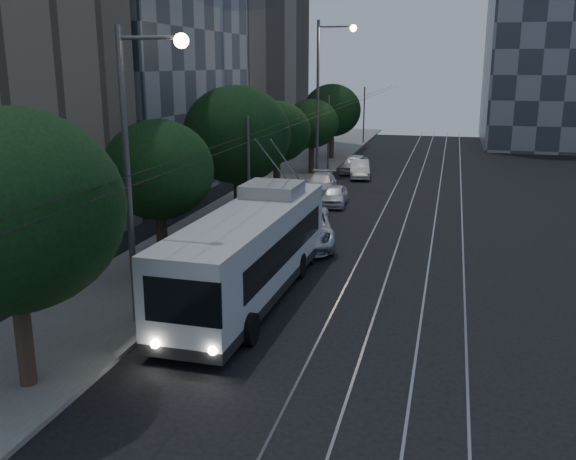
% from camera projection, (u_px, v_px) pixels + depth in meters
% --- Properties ---
extents(ground, '(120.00, 120.00, 0.00)m').
position_uv_depth(ground, '(313.00, 333.00, 20.44)').
color(ground, black).
rests_on(ground, ground).
extents(sidewalk, '(5.00, 90.00, 0.15)m').
position_uv_depth(sidewalk, '(264.00, 197.00, 40.97)').
color(sidewalk, slate).
rests_on(sidewalk, ground).
extents(tram_rails, '(4.52, 90.00, 0.02)m').
position_uv_depth(tram_rails, '(424.00, 206.00, 38.59)').
color(tram_rails, gray).
rests_on(tram_rails, ground).
extents(overhead_wires, '(2.23, 90.00, 6.00)m').
position_uv_depth(overhead_wires, '(303.00, 145.00, 39.51)').
color(overhead_wires, black).
rests_on(overhead_wires, ground).
extents(trolleybus, '(2.93, 12.55, 5.63)m').
position_uv_depth(trolleybus, '(251.00, 251.00, 23.25)').
color(trolleybus, silver).
rests_on(trolleybus, ground).
extents(pickup_silver, '(4.31, 6.71, 1.72)m').
position_uv_depth(pickup_silver, '(302.00, 227.00, 30.24)').
color(pickup_silver, silver).
rests_on(pickup_silver, ground).
extents(car_white_a, '(1.65, 3.63, 1.21)m').
position_uv_depth(car_white_a, '(334.00, 195.00, 38.77)').
color(car_white_a, silver).
rests_on(car_white_a, ground).
extents(car_white_b, '(2.24, 4.71, 1.33)m').
position_uv_depth(car_white_b, '(321.00, 184.00, 42.18)').
color(car_white_b, silver).
rests_on(car_white_b, ground).
extents(car_white_c, '(2.08, 4.20, 1.32)m').
position_uv_depth(car_white_c, '(359.00, 169.00, 48.11)').
color(car_white_c, silver).
rests_on(car_white_c, ground).
extents(car_white_d, '(2.02, 4.27, 1.41)m').
position_uv_depth(car_white_d, '(355.00, 164.00, 50.27)').
color(car_white_d, silver).
rests_on(car_white_d, ground).
extents(tree_0, '(5.64, 5.64, 7.37)m').
position_uv_depth(tree_0, '(10.00, 211.00, 15.72)').
color(tree_0, black).
rests_on(tree_0, ground).
extents(tree_1, '(4.29, 4.29, 6.29)m').
position_uv_depth(tree_1, '(159.00, 170.00, 24.72)').
color(tree_1, black).
rests_on(tree_1, ground).
extents(tree_2, '(5.51, 5.51, 7.31)m').
position_uv_depth(tree_2, '(237.00, 135.00, 32.57)').
color(tree_2, black).
rests_on(tree_2, ground).
extents(tree_3, '(4.15, 4.15, 6.17)m').
position_uv_depth(tree_3, '(277.00, 132.00, 39.11)').
color(tree_3, black).
rests_on(tree_3, ground).
extents(tree_4, '(4.10, 4.10, 5.78)m').
position_uv_depth(tree_4, '(312.00, 124.00, 48.66)').
color(tree_4, black).
rests_on(tree_4, ground).
extents(tree_5, '(5.09, 5.09, 6.65)m').
position_uv_depth(tree_5, '(332.00, 110.00, 56.43)').
color(tree_5, black).
rests_on(tree_5, ground).
extents(streetlamp_near, '(2.30, 0.44, 9.43)m').
position_uv_depth(streetlamp_near, '(138.00, 152.00, 19.60)').
color(streetlamp_near, '#58585B').
rests_on(streetlamp_near, ground).
extents(streetlamp_far, '(2.66, 0.44, 11.16)m').
position_uv_depth(streetlamp_far, '(324.00, 89.00, 43.67)').
color(streetlamp_far, '#58585B').
rests_on(streetlamp_far, ground).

